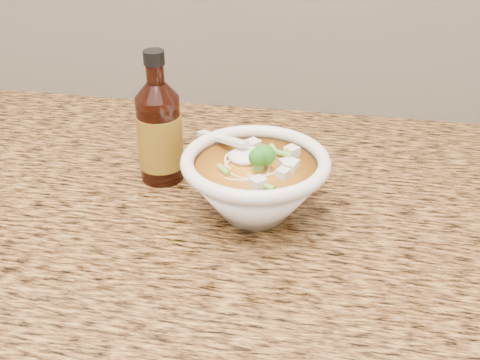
# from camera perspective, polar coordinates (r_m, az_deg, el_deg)

# --- Properties ---
(counter_slab) EXTENTS (4.00, 0.68, 0.04)m
(counter_slab) POSITION_cam_1_polar(r_m,az_deg,el_deg) (0.87, -8.60, -1.87)
(counter_slab) COLOR #9F723A
(counter_slab) RESTS_ON cabinet
(soup_bowl) EXTENTS (0.19, 0.19, 0.11)m
(soup_bowl) POSITION_cam_1_polar(r_m,az_deg,el_deg) (0.78, 1.45, -0.43)
(soup_bowl) COLOR white
(soup_bowl) RESTS_ON counter_slab
(hot_sauce_bottle) EXTENTS (0.08, 0.08, 0.19)m
(hot_sauce_bottle) POSITION_cam_1_polar(r_m,az_deg,el_deg) (0.85, -7.64, 4.44)
(hot_sauce_bottle) COLOR black
(hot_sauce_bottle) RESTS_ON counter_slab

